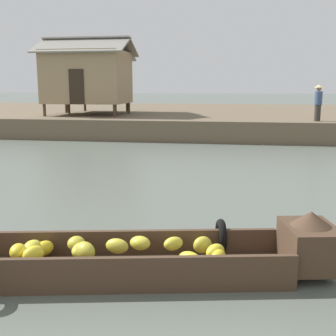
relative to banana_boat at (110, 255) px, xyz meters
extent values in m
plane|color=#596056|center=(-0.46, 4.65, -0.30)|extent=(300.00, 300.00, 0.00)
cube|color=brown|center=(-0.46, 24.08, 0.20)|extent=(160.00, 20.00, 1.01)
cube|color=#473323|center=(0.01, 0.00, -0.24)|extent=(4.97, 1.99, 0.12)
cube|color=#473323|center=(-0.09, 0.49, 0.00)|extent=(4.78, 1.01, 0.36)
cube|color=#473323|center=(0.10, -0.49, 0.00)|extent=(4.78, 1.01, 0.36)
cube|color=#473323|center=(2.72, 0.53, 0.11)|extent=(0.84, 1.03, 0.58)
cone|color=#473323|center=(2.72, 0.53, 0.49)|extent=(0.66, 0.66, 0.20)
cube|color=#473323|center=(-1.01, -0.20, 0.01)|extent=(0.38, 0.99, 0.05)
torus|color=black|center=(1.48, 0.92, 0.03)|extent=(0.22, 0.53, 0.52)
ellipsoid|color=yellow|center=(1.43, 0.22, 0.05)|extent=(0.35, 0.37, 0.22)
ellipsoid|color=gold|center=(1.23, 0.53, 0.02)|extent=(0.34, 0.31, 0.25)
ellipsoid|color=yellow|center=(-0.95, -0.32, 0.08)|extent=(0.33, 0.37, 0.24)
ellipsoid|color=yellow|center=(1.48, 0.12, 0.02)|extent=(0.27, 0.29, 0.21)
ellipsoid|color=yellow|center=(-0.98, 0.06, 0.02)|extent=(0.32, 0.36, 0.21)
ellipsoid|color=gold|center=(-0.51, 0.10, 0.10)|extent=(0.30, 0.30, 0.21)
ellipsoid|color=yellow|center=(-1.18, -0.29, 0.09)|extent=(0.30, 0.35, 0.21)
ellipsoid|color=gold|center=(-0.26, -0.23, 0.13)|extent=(0.39, 0.38, 0.25)
ellipsoid|color=yellow|center=(0.83, 0.39, 0.07)|extent=(0.35, 0.33, 0.19)
ellipsoid|color=yellow|center=(-1.10, -0.06, 0.06)|extent=(0.25, 0.34, 0.22)
ellipsoid|color=yellow|center=(1.11, -0.05, 0.05)|extent=(0.36, 0.29, 0.18)
ellipsoid|color=gold|center=(0.11, -0.02, 0.15)|extent=(0.35, 0.23, 0.21)
ellipsoid|color=yellow|center=(-0.37, -0.08, 0.08)|extent=(0.31, 0.38, 0.20)
ellipsoid|color=yellow|center=(0.37, 0.27, 0.10)|extent=(0.35, 0.30, 0.19)
cylinder|color=#4C3826|center=(-8.06, 18.64, 1.06)|extent=(0.16, 0.16, 0.72)
cylinder|color=#4C3826|center=(-5.24, 18.64, 1.06)|extent=(0.16, 0.16, 0.72)
cylinder|color=#4C3826|center=(-8.06, 21.37, 1.06)|extent=(0.16, 0.16, 0.72)
cylinder|color=#4C3826|center=(-5.24, 21.37, 1.06)|extent=(0.16, 0.16, 0.72)
cube|color=gray|center=(-6.65, 20.00, 2.74)|extent=(3.22, 3.13, 2.64)
cube|color=#2D2319|center=(-6.65, 18.42, 2.33)|extent=(0.80, 0.04, 1.80)
cube|color=#9399A0|center=(-6.65, 19.22, 4.34)|extent=(3.92, 2.05, 1.01)
cube|color=#9399A0|center=(-6.65, 20.79, 4.34)|extent=(3.92, 2.05, 1.01)
cylinder|color=#4C3826|center=(-8.45, 16.22, 1.03)|extent=(0.16, 0.16, 0.65)
cylinder|color=#4C3826|center=(-4.59, 16.22, 1.03)|extent=(0.16, 0.16, 0.65)
cylinder|color=#4C3826|center=(-8.45, 19.22, 1.03)|extent=(0.16, 0.16, 0.65)
cylinder|color=#4C3826|center=(-4.59, 19.22, 1.03)|extent=(0.16, 0.16, 0.65)
cube|color=#9E8460|center=(-6.52, 17.72, 2.76)|extent=(4.27, 3.41, 2.82)
cube|color=#2D2319|center=(-6.52, 16.00, 2.25)|extent=(0.80, 0.04, 1.80)
cube|color=gray|center=(-6.52, 16.87, 4.45)|extent=(4.97, 2.20, 0.98)
cube|color=gray|center=(-6.52, 18.57, 4.45)|extent=(4.97, 2.20, 0.98)
cylinder|color=#332D28|center=(5.35, 15.12, 1.08)|extent=(0.28, 0.28, 0.75)
cylinder|color=#384C70|center=(5.35, 15.12, 1.75)|extent=(0.34, 0.34, 0.60)
sphere|color=#9E7556|center=(5.35, 15.12, 2.17)|extent=(0.22, 0.22, 0.22)
cone|color=tan|center=(5.35, 15.12, 2.29)|extent=(0.44, 0.44, 0.14)
camera|label=1|loc=(1.65, -5.29, 2.27)|focal=45.43mm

